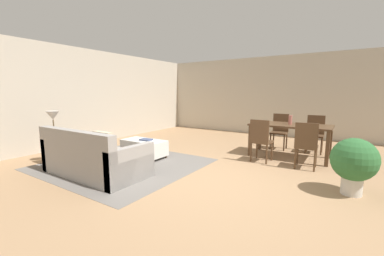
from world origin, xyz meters
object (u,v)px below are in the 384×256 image
(side_table, at_px, (55,142))
(dining_table, at_px, (290,128))
(table_lamp, at_px, (53,117))
(dining_chair_far_right, at_px, (315,132))
(dining_chair_far_left, at_px, (280,129))
(potted_plant, at_px, (354,162))
(ottoman_table, at_px, (144,147))
(book_on_ottoman, at_px, (146,140))
(couch, at_px, (94,159))
(dining_chair_near_left, at_px, (261,138))
(vase_centerpiece, at_px, (290,120))
(dining_chair_near_right, at_px, (306,143))

(side_table, xyz_separation_m, dining_table, (3.99, 3.23, 0.21))
(table_lamp, distance_m, dining_chair_far_right, 6.01)
(dining_chair_far_left, height_order, potted_plant, dining_chair_far_left)
(ottoman_table, relative_size, book_on_ottoman, 3.99)
(dining_table, xyz_separation_m, dining_chair_far_right, (0.43, 0.82, -0.15))
(dining_table, height_order, dining_chair_far_right, dining_chair_far_right)
(couch, relative_size, dining_chair_far_right, 2.14)
(dining_chair_near_left, relative_size, dining_chair_far_right, 1.00)
(dining_table, bearing_deg, vase_centerpiece, 140.18)
(table_lamp, relative_size, dining_chair_near_right, 0.57)
(dining_chair_near_right, bearing_deg, couch, -142.62)
(couch, bearing_deg, dining_table, 49.96)
(dining_table, height_order, potted_plant, potted_plant)
(side_table, height_order, vase_centerpiece, vase_centerpiece)
(dining_chair_far_left, xyz_separation_m, dining_chair_far_right, (0.84, 0.04, 0.00))
(dining_table, height_order, dining_chair_far_left, dining_chair_far_left)
(couch, bearing_deg, dining_chair_near_right, 37.38)
(table_lamp, height_order, dining_chair_far_right, table_lamp)
(vase_centerpiece, relative_size, book_on_ottoman, 0.79)
(dining_chair_near_right, distance_m, dining_chair_far_left, 1.80)
(side_table, relative_size, dining_chair_far_left, 0.63)
(dining_chair_far_left, bearing_deg, vase_centerpiece, -62.64)
(couch, distance_m, side_table, 1.30)
(dining_chair_near_right, bearing_deg, vase_centerpiece, 120.30)
(dining_table, xyz_separation_m, dining_chair_far_left, (-0.40, 0.78, -0.15))
(dining_chair_far_right, bearing_deg, dining_chair_near_left, -118.31)
(dining_chair_far_left, xyz_separation_m, potted_plant, (1.63, -2.49, -0.02))
(table_lamp, height_order, book_on_ottoman, table_lamp)
(ottoman_table, distance_m, side_table, 1.84)
(dining_chair_near_right, bearing_deg, table_lamp, -151.40)
(side_table, bearing_deg, dining_chair_near_left, 34.47)
(dining_chair_near_right, height_order, vase_centerpiece, vase_centerpiece)
(dining_chair_near_left, height_order, book_on_ottoman, dining_chair_near_left)
(vase_centerpiece, xyz_separation_m, book_on_ottoman, (-2.72, -1.85, -0.45))
(ottoman_table, bearing_deg, dining_chair_near_left, 24.24)
(dining_chair_far_left, bearing_deg, table_lamp, -131.87)
(couch, relative_size, book_on_ottoman, 7.56)
(potted_plant, bearing_deg, book_on_ottoman, -178.07)
(side_table, height_order, book_on_ottoman, side_table)
(side_table, xyz_separation_m, table_lamp, (-0.00, 0.00, 0.53))
(dining_table, height_order, dining_chair_near_left, dining_chair_near_left)
(dining_chair_near_left, xyz_separation_m, dining_chair_near_right, (0.89, -0.02, 0.00))
(dining_chair_near_left, bearing_deg, dining_table, 61.34)
(book_on_ottoman, xyz_separation_m, potted_plant, (3.96, 0.13, 0.08))
(dining_chair_near_right, distance_m, book_on_ottoman, 3.36)
(dining_table, height_order, book_on_ottoman, dining_table)
(book_on_ottoman, bearing_deg, dining_chair_far_left, 48.40)
(dining_chair_near_right, height_order, dining_chair_far_right, same)
(side_table, distance_m, vase_centerpiece, 5.15)
(couch, relative_size, dining_chair_near_right, 2.14)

